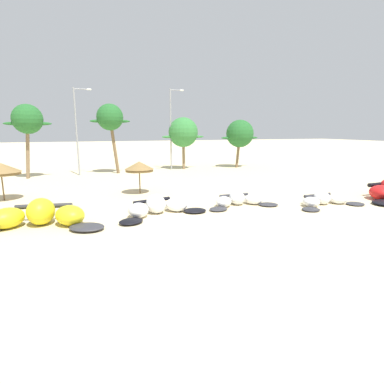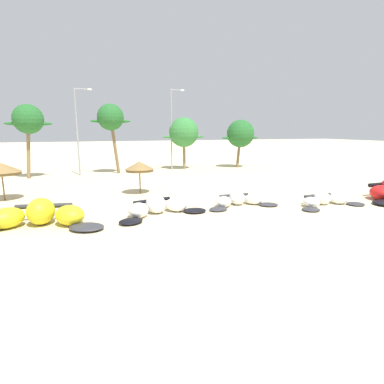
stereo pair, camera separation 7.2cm
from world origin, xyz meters
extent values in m
plane|color=beige|center=(0.00, 0.00, 0.00)|extent=(260.00, 260.00, 0.00)
ellipsoid|color=yellow|center=(-8.93, 0.86, 0.55)|extent=(2.34, 2.34, 1.09)
ellipsoid|color=yellow|center=(-7.30, 0.98, 0.74)|extent=(1.74, 2.08, 1.47)
ellipsoid|color=yellow|center=(-5.80, 0.31, 0.55)|extent=(2.10, 2.30, 1.09)
ellipsoid|color=#333338|center=(-4.98, -0.91, 0.15)|extent=(2.33, 2.18, 0.29)
cylinder|color=#333338|center=(-7.18, 1.62, 0.87)|extent=(3.06, 0.80, 0.28)
cube|color=#333338|center=(-7.33, 0.80, 0.74)|extent=(1.21, 0.85, 0.04)
ellipsoid|color=black|center=(-2.61, -0.55, 0.12)|extent=(1.86, 1.79, 0.24)
ellipsoid|color=white|center=(-2.00, 0.50, 0.44)|extent=(1.64, 1.78, 0.88)
ellipsoid|color=white|center=(-0.80, 1.13, 0.60)|extent=(1.49, 1.68, 1.19)
ellipsoid|color=white|center=(0.56, 1.11, 0.44)|extent=(1.87, 1.85, 0.88)
ellipsoid|color=black|center=(1.58, 0.45, 0.12)|extent=(1.57, 1.35, 0.24)
cylinder|color=black|center=(-0.91, 1.62, 0.71)|extent=(2.51, 0.81, 0.23)
cube|color=black|center=(-0.76, 0.99, 0.60)|extent=(1.01, 0.72, 0.04)
ellipsoid|color=#333338|center=(3.19, 0.39, 0.10)|extent=(1.59, 1.42, 0.19)
ellipsoid|color=white|center=(3.93, 1.14, 0.36)|extent=(1.61, 1.68, 0.71)
ellipsoid|color=white|center=(5.09, 1.42, 0.48)|extent=(1.06, 1.33, 0.96)
ellipsoid|color=white|center=(6.23, 1.12, 0.36)|extent=(1.60, 1.68, 0.71)
ellipsoid|color=#333338|center=(6.96, 0.34, 0.10)|extent=(1.60, 1.44, 0.19)
cylinder|color=#333338|center=(5.09, 1.88, 0.58)|extent=(2.21, 0.22, 0.20)
cube|color=#333338|center=(5.08, 1.29, 0.48)|extent=(0.81, 0.48, 0.04)
ellipsoid|color=#333338|center=(8.82, -1.71, 0.09)|extent=(1.54, 1.48, 0.18)
ellipsoid|color=white|center=(9.56, -0.87, 0.34)|extent=(1.58, 1.61, 0.67)
ellipsoid|color=white|center=(10.76, -0.51, 0.45)|extent=(1.15, 1.26, 0.90)
ellipsoid|color=white|center=(11.98, -0.76, 0.34)|extent=(1.61, 1.63, 0.67)
ellipsoid|color=#333338|center=(12.79, -1.53, 0.09)|extent=(1.48, 1.41, 0.18)
cylinder|color=#333338|center=(10.74, -0.09, 0.56)|extent=(2.33, 0.32, 0.21)
cube|color=#333338|center=(10.76, -0.63, 0.45)|extent=(0.86, 0.47, 0.04)
ellipsoid|color=red|center=(16.01, -0.90, 0.55)|extent=(2.49, 2.58, 1.09)
cylinder|color=brown|center=(-10.57, 8.49, 1.06)|extent=(0.10, 0.10, 2.12)
cone|color=olive|center=(-10.57, 8.49, 2.46)|extent=(2.75, 2.75, 0.68)
cylinder|color=brown|center=(-10.57, 8.49, 2.02)|extent=(2.61, 2.61, 0.20)
cylinder|color=brown|center=(-0.58, 7.61, 1.01)|extent=(0.10, 0.10, 2.01)
cone|color=olive|center=(-0.58, 7.61, 2.32)|extent=(2.36, 2.36, 0.62)
cylinder|color=brown|center=(-0.58, 7.61, 1.91)|extent=(2.24, 2.24, 0.20)
cylinder|color=#7F6647|center=(-10.23, 19.68, 3.13)|extent=(0.87, 0.36, 6.26)
sphere|color=#236028|center=(-9.97, 19.68, 6.26)|extent=(3.09, 3.09, 3.09)
ellipsoid|color=#236028|center=(-11.20, 19.68, 5.79)|extent=(2.16, 0.50, 0.36)
ellipsoid|color=#236028|center=(-8.73, 19.68, 5.79)|extent=(2.16, 0.50, 0.36)
cylinder|color=brown|center=(-1.14, 20.54, 3.30)|extent=(1.02, 0.36, 6.60)
sphere|color=#236028|center=(-1.47, 20.54, 6.60)|extent=(3.06, 3.06, 3.06)
ellipsoid|color=#236028|center=(-2.70, 20.54, 6.14)|extent=(2.14, 0.50, 0.36)
ellipsoid|color=#236028|center=(-0.25, 20.54, 6.14)|extent=(2.14, 0.50, 0.36)
cylinder|color=#7F6647|center=(7.94, 21.83, 2.42)|extent=(0.42, 0.36, 4.84)
sphere|color=#337A38|center=(7.91, 21.83, 4.83)|extent=(3.86, 3.86, 3.86)
ellipsoid|color=#337A38|center=(6.37, 21.83, 4.25)|extent=(2.70, 0.50, 0.36)
ellipsoid|color=#337A38|center=(9.46, 21.83, 4.25)|extent=(2.70, 0.50, 0.36)
cylinder|color=brown|center=(15.64, 20.98, 2.32)|extent=(0.72, 0.36, 4.65)
sphere|color=#236028|center=(15.82, 20.98, 4.64)|extent=(3.75, 3.75, 3.75)
ellipsoid|color=#236028|center=(14.32, 20.98, 4.08)|extent=(2.62, 0.50, 0.36)
ellipsoid|color=#236028|center=(17.32, 20.98, 4.08)|extent=(2.62, 0.50, 0.36)
cylinder|color=gray|center=(-5.23, 20.34, 4.86)|extent=(0.18, 0.18, 9.72)
cylinder|color=gray|center=(-4.42, 20.34, 9.57)|extent=(1.62, 0.10, 0.10)
ellipsoid|color=silver|center=(-3.61, 20.34, 9.57)|extent=(0.56, 0.24, 0.20)
cylinder|color=gray|center=(6.21, 21.80, 5.12)|extent=(0.18, 0.18, 10.25)
cylinder|color=gray|center=(6.97, 21.80, 10.10)|extent=(1.51, 0.10, 0.10)
ellipsoid|color=silver|center=(7.73, 21.80, 10.10)|extent=(0.56, 0.24, 0.20)
camera|label=1|loc=(-5.07, -17.37, 5.15)|focal=28.94mm
camera|label=2|loc=(-5.00, -17.39, 5.15)|focal=28.94mm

